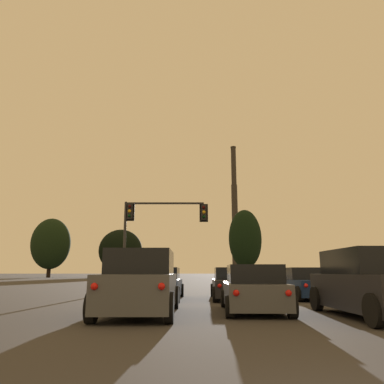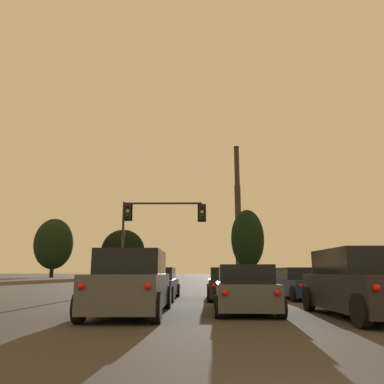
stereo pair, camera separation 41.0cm
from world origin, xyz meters
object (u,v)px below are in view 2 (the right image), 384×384
at_px(hatchback_center_lane_second, 245,290).
at_px(traffic_light_overhead_left, 151,222).
at_px(sedan_left_lane_front, 156,284).
at_px(sedan_center_lane_front, 228,284).
at_px(sedan_right_lane_front, 300,284).
at_px(smokestack, 238,222).
at_px(suv_right_lane_second, 362,284).
at_px(suv_left_lane_second, 132,283).

height_order(hatchback_center_lane_second, traffic_light_overhead_left, traffic_light_overhead_left).
height_order(hatchback_center_lane_second, sedan_left_lane_front, hatchback_center_lane_second).
distance_m(hatchback_center_lane_second, sedan_center_lane_front, 5.77).
relative_size(sedan_right_lane_front, smokestack, 0.08).
xyz_separation_m(sedan_center_lane_front, sedan_right_lane_front, (3.38, 0.38, 0.00)).
bearing_deg(sedan_left_lane_front, smokestack, 83.22).
xyz_separation_m(sedan_center_lane_front, traffic_light_overhead_left, (-4.54, 7.41, 3.89)).
relative_size(hatchback_center_lane_second, sedan_right_lane_front, 0.87).
bearing_deg(suv_right_lane_second, traffic_light_overhead_left, 117.24).
height_order(suv_right_lane_second, sedan_right_lane_front, suv_right_lane_second).
bearing_deg(suv_left_lane_second, sedan_center_lane_front, 61.67).
distance_m(sedan_center_lane_front, sedan_right_lane_front, 3.41).
relative_size(sedan_left_lane_front, suv_left_lane_second, 0.96).
bearing_deg(sedan_right_lane_front, sedan_left_lane_front, -178.55).
height_order(sedan_center_lane_front, suv_right_lane_second, suv_right_lane_second).
distance_m(suv_left_lane_second, smokestack, 163.62).
bearing_deg(smokestack, suv_right_lane_second, -95.29).
bearing_deg(sedan_center_lane_front, suv_left_lane_second, -116.39).
bearing_deg(sedan_left_lane_front, sedan_right_lane_front, 5.24).
bearing_deg(smokestack, sedan_right_lane_front, -95.44).
bearing_deg(suv_right_lane_second, sedan_center_lane_front, 112.99).
xyz_separation_m(sedan_right_lane_front, traffic_light_overhead_left, (-7.92, 7.03, 3.89)).
bearing_deg(suv_left_lane_second, sedan_right_lane_front, 44.61).
bearing_deg(sedan_right_lane_front, smokestack, 81.87).
distance_m(sedan_center_lane_front, sedan_left_lane_front, 3.34).
xyz_separation_m(hatchback_center_lane_second, sedan_right_lane_front, (3.36, 6.14, 0.00)).
distance_m(suv_right_lane_second, suv_left_lane_second, 6.53).
xyz_separation_m(sedan_center_lane_front, suv_left_lane_second, (-3.40, -6.39, 0.23)).
relative_size(hatchback_center_lane_second, smokestack, 0.07).
relative_size(sedan_center_lane_front, sedan_right_lane_front, 0.99).
relative_size(traffic_light_overhead_left, smokestack, 0.10).
height_order(hatchback_center_lane_second, sedan_center_lane_front, hatchback_center_lane_second).
bearing_deg(sedan_center_lane_front, suv_right_lane_second, -64.98).
bearing_deg(suv_left_lane_second, smokestack, 82.06).
xyz_separation_m(suv_right_lane_second, sedan_right_lane_front, (0.29, 7.52, -0.23)).
xyz_separation_m(hatchback_center_lane_second, traffic_light_overhead_left, (-4.56, 13.18, 3.89)).
bearing_deg(suv_right_lane_second, smokestack, 84.28).
height_order(hatchback_center_lane_second, suv_left_lane_second, suv_left_lane_second).
bearing_deg(sedan_center_lane_front, traffic_light_overhead_left, 123.08).
bearing_deg(sedan_center_lane_front, smokestack, 84.93).
bearing_deg(sedan_left_lane_front, suv_left_lane_second, -89.42).
distance_m(suv_right_lane_second, traffic_light_overhead_left, 16.83).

